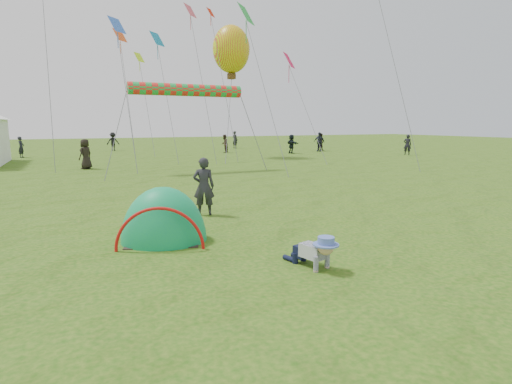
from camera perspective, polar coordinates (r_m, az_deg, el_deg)
name	(u,v)px	position (r m, az deg, el deg)	size (l,w,h in m)	color
ground	(307,259)	(7.85, 7.34, -9.46)	(140.00, 140.00, 0.00)	#1B4E0C
crawling_toddler	(315,250)	(7.33, 8.48, -8.27)	(0.58, 0.83, 0.64)	black
popup_tent	(164,241)	(9.18, -12.96, -6.78)	(1.88, 1.54, 2.43)	#0E8861
standing_adult	(204,186)	(11.34, -7.47, 0.79)	(0.60, 0.39, 1.64)	#26252B
crowd_person_0	(21,147)	(35.35, -30.53, 5.54)	(0.58, 0.38, 1.60)	black
crowd_person_6	(235,140)	(42.24, -3.02, 7.48)	(0.66, 0.43, 1.80)	#242528
crowd_person_7	(224,144)	(35.93, -4.53, 6.91)	(0.78, 0.61, 1.61)	#3C2C27
crowd_person_8	(319,142)	(37.79, 9.01, 7.09)	(1.04, 0.43, 1.78)	#272C3A
crowd_person_9	(113,142)	(40.66, -19.75, 6.80)	(1.13, 0.65, 1.75)	black
crowd_person_10	(86,154)	(24.84, -23.18, 5.02)	(0.84, 0.55, 1.71)	black
crowd_person_11	(292,144)	(35.02, 5.10, 6.85)	(1.52, 0.48, 1.64)	black
crowd_person_12	(407,145)	(35.47, 20.81, 6.33)	(0.61, 0.40, 1.69)	black
crowd_person_13	(320,142)	(39.03, 9.19, 7.07)	(0.80, 0.63, 1.65)	black
balloon_kite	(231,52)	(31.80, -3.56, 19.31)	(2.79, 2.79, 3.91)	#CFF403
rainbow_tube_kite	(187,90)	(22.08, -9.89, 14.16)	(0.64, 0.64, 6.03)	red
diamond_kite_0	(289,60)	(30.19, 4.75, 18.24)	(1.25, 1.25, 0.00)	#E91049
diamond_kite_1	(211,12)	(32.32, -6.50, 24.14)	(0.74, 0.74, 0.00)	red
diamond_kite_3	(246,14)	(24.43, -1.43, 24.07)	(1.25, 1.25, 0.00)	green
diamond_kite_4	(117,25)	(27.07, -19.25, 21.61)	(1.05, 1.05, 0.00)	blue
diamond_kite_5	(190,11)	(31.35, -9.38, 24.20)	(1.03, 1.03, 0.00)	#DB4C5D
diamond_kite_7	(120,35)	(36.86, -18.87, 20.43)	(1.16, 1.16, 0.00)	#F9571B
diamond_kite_8	(139,57)	(37.07, -16.35, 17.98)	(0.92, 0.92, 0.00)	#C9FF18
diamond_kite_10	(157,39)	(31.47, -13.95, 20.46)	(1.13, 1.13, 0.00)	#107FB6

